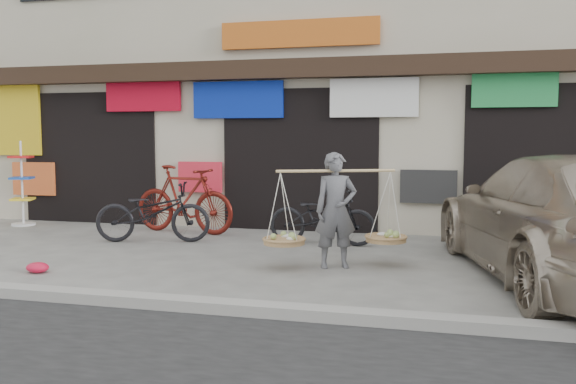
% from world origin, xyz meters
% --- Properties ---
extents(ground, '(70.00, 70.00, 0.00)m').
position_xyz_m(ground, '(0.00, 0.00, 0.00)').
color(ground, gray).
rests_on(ground, ground).
extents(kerb, '(70.00, 0.25, 0.12)m').
position_xyz_m(kerb, '(0.00, -2.00, 0.06)').
color(kerb, gray).
rests_on(kerb, ground).
extents(shophouse_block, '(14.00, 6.32, 7.00)m').
position_xyz_m(shophouse_block, '(-0.00, 6.42, 3.45)').
color(shophouse_block, '#BEB399').
rests_on(shophouse_block, ground).
extents(street_vendor, '(1.88, 1.11, 1.59)m').
position_xyz_m(street_vendor, '(1.24, 0.40, 0.73)').
color(street_vendor, '#5B5C60').
rests_on(street_vendor, ground).
extents(bike_0, '(2.06, 1.14, 1.02)m').
position_xyz_m(bike_0, '(-2.13, 1.64, 0.51)').
color(bike_0, black).
rests_on(bike_0, ground).
extents(bike_1, '(2.18, 0.96, 1.27)m').
position_xyz_m(bike_1, '(-2.02, 2.66, 0.63)').
color(bike_1, maroon).
rests_on(bike_1, ground).
extents(bike_2, '(1.82, 0.67, 0.95)m').
position_xyz_m(bike_2, '(0.72, 2.12, 0.47)').
color(bike_2, black).
rests_on(bike_2, ground).
extents(suv, '(3.35, 5.85, 1.60)m').
position_xyz_m(suv, '(4.16, 0.32, 0.80)').
color(suv, '#B1A38F').
rests_on(suv, ground).
extents(display_rack, '(0.53, 0.53, 1.71)m').
position_xyz_m(display_rack, '(-5.59, 2.77, 0.69)').
color(display_rack, silver).
rests_on(display_rack, ground).
extents(red_bag, '(0.31, 0.25, 0.14)m').
position_xyz_m(red_bag, '(-2.53, -0.90, 0.07)').
color(red_bag, red).
rests_on(red_bag, ground).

